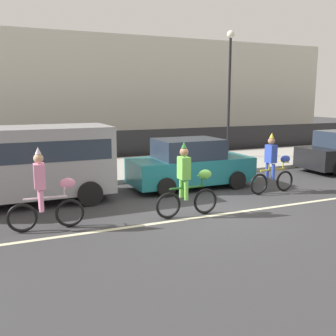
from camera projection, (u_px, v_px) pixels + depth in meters
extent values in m
plane|color=#38383A|center=(202.00, 211.00, 10.52)|extent=(80.00, 80.00, 0.00)
cube|color=beige|center=(211.00, 216.00, 10.07)|extent=(36.00, 0.14, 0.01)
cube|color=#ADAAA3|center=(127.00, 168.00, 16.36)|extent=(60.00, 5.00, 0.15)
cube|color=black|center=(108.00, 145.00, 18.85)|extent=(40.00, 0.08, 1.40)
cube|color=beige|center=(120.00, 92.00, 27.43)|extent=(28.00, 8.00, 6.62)
torus|color=black|center=(70.00, 213.00, 9.18)|extent=(0.67, 0.10, 0.67)
torus|color=black|center=(22.00, 218.00, 8.80)|extent=(0.67, 0.10, 0.67)
cylinder|color=silver|center=(45.00, 198.00, 8.91)|extent=(0.97, 0.10, 0.05)
cylinder|color=silver|center=(38.00, 195.00, 8.85)|extent=(0.04, 0.04, 0.18)
cylinder|color=silver|center=(64.00, 191.00, 9.04)|extent=(0.04, 0.04, 0.23)
cylinder|color=silver|center=(64.00, 186.00, 9.02)|extent=(0.06, 0.50, 0.03)
ellipsoid|color=pink|center=(67.00, 183.00, 9.04)|extent=(0.37, 0.22, 0.24)
cube|color=pink|center=(39.00, 176.00, 8.79)|extent=(0.25, 0.33, 0.56)
sphere|color=tan|center=(38.00, 159.00, 8.72)|extent=(0.22, 0.22, 0.22)
cone|color=silver|center=(38.00, 150.00, 8.68)|extent=(0.14, 0.14, 0.16)
cylinder|color=pink|center=(41.00, 201.00, 8.76)|extent=(0.11, 0.11, 0.48)
cylinder|color=pink|center=(41.00, 198.00, 9.02)|extent=(0.11, 0.11, 0.48)
torus|color=black|center=(205.00, 201.00, 10.21)|extent=(0.67, 0.08, 0.67)
torus|color=black|center=(168.00, 206.00, 9.80)|extent=(0.67, 0.08, 0.67)
cylinder|color=#266626|center=(187.00, 187.00, 9.93)|extent=(0.97, 0.06, 0.05)
cylinder|color=#266626|center=(182.00, 185.00, 9.85)|extent=(0.04, 0.04, 0.18)
cylinder|color=#266626|center=(202.00, 182.00, 10.07)|extent=(0.04, 0.04, 0.23)
cylinder|color=#266626|center=(202.00, 177.00, 10.05)|extent=(0.04, 0.50, 0.03)
ellipsoid|color=#72CC4C|center=(205.00, 174.00, 10.07)|extent=(0.36, 0.20, 0.24)
cube|color=#72CC4C|center=(184.00, 168.00, 9.80)|extent=(0.24, 0.32, 0.56)
sphere|color=#9E7051|center=(184.00, 152.00, 9.72)|extent=(0.22, 0.22, 0.22)
cone|color=#266626|center=(184.00, 145.00, 9.69)|extent=(0.14, 0.14, 0.16)
cylinder|color=#72CC4C|center=(186.00, 191.00, 9.77)|extent=(0.11, 0.11, 0.48)
cylinder|color=#72CC4C|center=(181.00, 188.00, 10.02)|extent=(0.11, 0.11, 0.48)
torus|color=black|center=(285.00, 181.00, 12.67)|extent=(0.67, 0.10, 0.67)
torus|color=black|center=(259.00, 184.00, 12.20)|extent=(0.67, 0.10, 0.67)
cylinder|color=gold|center=(273.00, 170.00, 12.36)|extent=(0.97, 0.10, 0.05)
cylinder|color=gold|center=(269.00, 167.00, 12.28)|extent=(0.04, 0.04, 0.18)
cylinder|color=gold|center=(283.00, 165.00, 12.53)|extent=(0.04, 0.04, 0.23)
cylinder|color=gold|center=(283.00, 161.00, 12.51)|extent=(0.06, 0.50, 0.03)
ellipsoid|color=#2D47B2|center=(285.00, 159.00, 12.53)|extent=(0.37, 0.22, 0.24)
cube|color=#2D47B2|center=(271.00, 154.00, 12.22)|extent=(0.26, 0.33, 0.56)
sphere|color=#9E7051|center=(272.00, 141.00, 12.15)|extent=(0.22, 0.22, 0.22)
cone|color=gold|center=(272.00, 135.00, 12.12)|extent=(0.14, 0.14, 0.16)
cylinder|color=#2D47B2|center=(273.00, 172.00, 12.20)|extent=(0.11, 0.11, 0.48)
cylinder|color=#2D47B2|center=(267.00, 170.00, 12.45)|extent=(0.11, 0.11, 0.48)
cube|color=#99999E|center=(21.00, 161.00, 11.01)|extent=(5.00, 2.00, 1.90)
cube|color=#283342|center=(35.00, 148.00, 11.11)|extent=(3.90, 2.02, 0.56)
cylinder|color=black|center=(90.00, 194.00, 10.95)|extent=(0.70, 0.22, 0.70)
cylinder|color=black|center=(76.00, 180.00, 12.75)|extent=(0.70, 0.22, 0.70)
cylinder|color=black|center=(307.00, 162.00, 16.50)|extent=(0.60, 0.20, 0.60)
cube|color=#1E727A|center=(191.00, 170.00, 13.16)|extent=(4.10, 1.72, 0.80)
cube|color=#232D3D|center=(188.00, 149.00, 12.99)|extent=(2.10, 1.58, 0.64)
cylinder|color=black|center=(237.00, 180.00, 12.95)|extent=(0.60, 0.20, 0.60)
cylinder|color=black|center=(211.00, 171.00, 14.49)|extent=(0.60, 0.20, 0.60)
cylinder|color=black|center=(166.00, 187.00, 11.93)|extent=(0.60, 0.20, 0.60)
cylinder|color=black|center=(146.00, 177.00, 13.48)|extent=(0.60, 0.20, 0.60)
cylinder|color=black|center=(229.00, 99.00, 18.55)|extent=(0.12, 0.12, 5.50)
sphere|color=#EAEACC|center=(231.00, 34.00, 18.02)|extent=(0.36, 0.36, 0.36)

